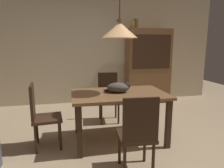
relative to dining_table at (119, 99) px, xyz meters
The scene contains 11 objects.
ground 0.75m from the dining_table, 107.44° to the right, with size 10.00×10.00×0.00m, color tan.
back_wall 2.43m from the dining_table, 92.77° to the left, with size 6.40×0.10×2.90m, color beige.
dining_table is the anchor object (origin of this frame).
chair_left_side 1.14m from the dining_table, behind, with size 0.44×0.44×0.93m.
chair_far_back 0.89m from the dining_table, 89.66° to the left, with size 0.43×0.43×0.93m.
chair_near_front 0.89m from the dining_table, 90.36° to the right, with size 0.43×0.43×0.93m.
cat_sleeping 0.18m from the dining_table, 79.78° to the left, with size 0.40×0.28×0.16m.
pendant_lamp 1.01m from the dining_table, ahead, with size 0.52×0.52×1.30m.
hutch_bookcase 2.34m from the dining_table, 57.70° to the left, with size 1.12×0.45×1.85m.
book_yellow_short 2.49m from the dining_table, 67.51° to the left, with size 0.04×0.20×0.18m, color gold.
book_brown_thick 2.52m from the dining_table, 65.82° to the left, with size 0.06×0.24×0.22m, color brown.
Camera 1 is at (-0.60, -2.49, 1.45)m, focal length 32.22 mm.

